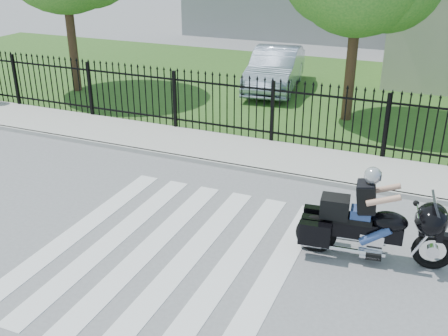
% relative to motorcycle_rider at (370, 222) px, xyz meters
% --- Properties ---
extents(ground, '(120.00, 120.00, 0.00)m').
position_rel_motorcycle_rider_xyz_m(ground, '(-3.36, -1.26, -0.74)').
color(ground, slate).
rests_on(ground, ground).
extents(crosswalk, '(5.00, 5.50, 0.01)m').
position_rel_motorcycle_rider_xyz_m(crosswalk, '(-3.36, -1.26, -0.73)').
color(crosswalk, silver).
rests_on(crosswalk, ground).
extents(sidewalk, '(40.00, 2.00, 0.12)m').
position_rel_motorcycle_rider_xyz_m(sidewalk, '(-3.36, 3.74, -0.68)').
color(sidewalk, '#ADAAA3').
rests_on(sidewalk, ground).
extents(curb, '(40.00, 0.12, 0.12)m').
position_rel_motorcycle_rider_xyz_m(curb, '(-3.36, 2.74, -0.68)').
color(curb, '#ADAAA3').
rests_on(curb, ground).
extents(grass_strip, '(40.00, 12.00, 0.02)m').
position_rel_motorcycle_rider_xyz_m(grass_strip, '(-3.36, 10.74, -0.73)').
color(grass_strip, '#2D511B').
rests_on(grass_strip, ground).
extents(iron_fence, '(26.00, 0.04, 1.80)m').
position_rel_motorcycle_rider_xyz_m(iron_fence, '(-3.36, 4.74, 0.16)').
color(iron_fence, black).
rests_on(iron_fence, ground).
extents(motorcycle_rider, '(2.73, 1.04, 1.81)m').
position_rel_motorcycle_rider_xyz_m(motorcycle_rider, '(0.00, 0.00, 0.00)').
color(motorcycle_rider, black).
rests_on(motorcycle_rider, ground).
extents(parked_car, '(2.24, 4.85, 1.54)m').
position_rel_motorcycle_rider_xyz_m(parked_car, '(-5.06, 10.28, 0.05)').
color(parked_car, '#8D99B1').
rests_on(parked_car, grass_strip).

